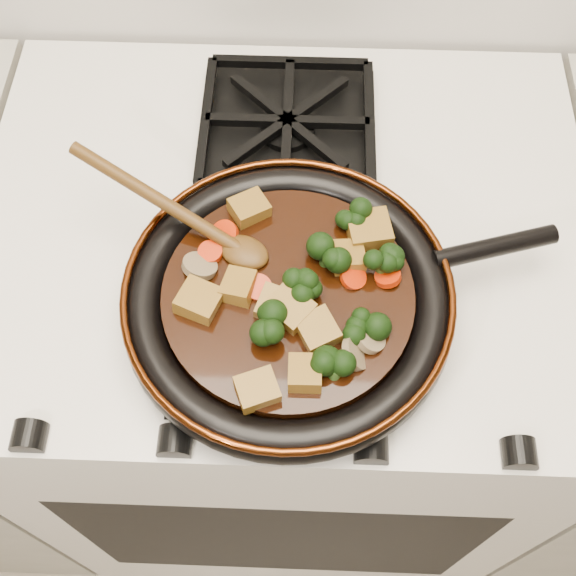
{
  "coord_description": "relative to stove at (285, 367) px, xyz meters",
  "views": [
    {
      "loc": [
        0.02,
        1.19,
        1.62
      ],
      "look_at": [
        0.01,
        1.56,
        0.97
      ],
      "focal_mm": 45.0,
      "sensor_mm": 36.0,
      "label": 1
    }
  ],
  "objects": [
    {
      "name": "stove",
      "position": [
        0.0,
        0.0,
        0.0
      ],
      "size": [
        0.76,
        0.6,
        0.9
      ],
      "primitive_type": "cube",
      "color": "silver",
      "rests_on": "ground"
    },
    {
      "name": "burner_grate_front",
      "position": [
        0.0,
        -0.14,
        0.46
      ],
      "size": [
        0.23,
        0.23,
        0.03
      ],
      "primitive_type": null,
      "color": "black",
      "rests_on": "stove"
    },
    {
      "name": "burner_grate_back",
      "position": [
        0.0,
        0.14,
        0.46
      ],
      "size": [
        0.23,
        0.23,
        0.03
      ],
      "primitive_type": null,
      "color": "black",
      "rests_on": "stove"
    },
    {
      "name": "skillet",
      "position": [
        0.01,
        -0.13,
        0.49
      ],
      "size": [
        0.47,
        0.36,
        0.05
      ],
      "rotation": [
        0.0,
        0.0,
        0.29
      ],
      "color": "black",
      "rests_on": "burner_grate_front"
    },
    {
      "name": "braising_sauce",
      "position": [
        0.01,
        -0.13,
        0.5
      ],
      "size": [
        0.27,
        0.27,
        0.02
      ],
      "primitive_type": "cylinder",
      "color": "black",
      "rests_on": "skillet"
    },
    {
      "name": "tofu_cube_0",
      "position": [
        -0.04,
        -0.13,
        0.52
      ],
      "size": [
        0.04,
        0.05,
        0.03
      ],
      "primitive_type": "cube",
      "rotation": [
        -0.11,
        0.1,
        1.32
      ],
      "color": "brown",
      "rests_on": "braising_sauce"
    },
    {
      "name": "tofu_cube_1",
      "position": [
        0.01,
        -0.15,
        0.52
      ],
      "size": [
        0.06,
        0.06,
        0.03
      ],
      "primitive_type": "cube",
      "rotation": [
        -0.07,
        -0.05,
        2.45
      ],
      "color": "brown",
      "rests_on": "braising_sauce"
    },
    {
      "name": "tofu_cube_2",
      "position": [
        0.1,
        -0.05,
        0.52
      ],
      "size": [
        0.05,
        0.05,
        0.03
      ],
      "primitive_type": "cube",
      "rotation": [
        0.02,
        -0.03,
        1.77
      ],
      "color": "brown",
      "rests_on": "braising_sauce"
    },
    {
      "name": "tofu_cube_3",
      "position": [
        0.04,
        -0.18,
        0.52
      ],
      "size": [
        0.05,
        0.05,
        0.02
      ],
      "primitive_type": "cube",
      "rotation": [
        -0.05,
        -0.03,
        2.06
      ],
      "color": "brown",
      "rests_on": "braising_sauce"
    },
    {
      "name": "tofu_cube_4",
      "position": [
        -0.02,
        -0.24,
        0.52
      ],
      "size": [
        0.05,
        0.05,
        0.02
      ],
      "primitive_type": "cube",
      "rotation": [
        0.05,
        0.01,
        0.38
      ],
      "color": "brown",
      "rests_on": "braising_sauce"
    },
    {
      "name": "tofu_cube_5",
      "position": [
        0.03,
        -0.22,
        0.52
      ],
      "size": [
        0.03,
        0.04,
        0.02
      ],
      "primitive_type": "cube",
      "rotation": [
        -0.02,
        0.1,
        1.58
      ],
      "color": "brown",
      "rests_on": "braising_sauce"
    },
    {
      "name": "tofu_cube_6",
      "position": [
        0.07,
        -0.09,
        0.52
      ],
      "size": [
        0.04,
        0.04,
        0.03
      ],
      "primitive_type": "cube",
      "rotation": [
        0.12,
        0.11,
        1.73
      ],
      "color": "brown",
      "rests_on": "braising_sauce"
    },
    {
      "name": "tofu_cube_7",
      "position": [
        -0.08,
        -0.15,
        0.52
      ],
      "size": [
        0.05,
        0.05,
        0.03
      ],
      "primitive_type": "cube",
      "rotation": [
        0.08,
        0.07,
        1.21
      ],
      "color": "brown",
      "rests_on": "braising_sauce"
    },
    {
      "name": "tofu_cube_8",
      "position": [
        -0.04,
        -0.03,
        0.52
      ],
      "size": [
        0.05,
        0.05,
        0.02
      ],
      "primitive_type": "cube",
      "rotation": [
        0.01,
        0.06,
        0.56
      ],
      "color": "brown",
      "rests_on": "braising_sauce"
    },
    {
      "name": "tofu_cube_9",
      "position": [
        -0.0,
        -0.15,
        0.52
      ],
      "size": [
        0.05,
        0.05,
        0.03
      ],
      "primitive_type": "cube",
      "rotation": [
        -0.11,
        -0.09,
        2.83
      ],
      "color": "brown",
      "rests_on": "braising_sauce"
    },
    {
      "name": "broccoli_floret_0",
      "position": [
        0.08,
        -0.04,
        0.52
      ],
      "size": [
        0.08,
        0.08,
        0.07
      ],
      "primitive_type": null,
      "rotation": [
        0.23,
        -0.02,
        2.22
      ],
      "color": "black",
      "rests_on": "braising_sauce"
    },
    {
      "name": "broccoli_floret_1",
      "position": [
        0.02,
        -0.14,
        0.52
      ],
      "size": [
        0.07,
        0.07,
        0.07
      ],
      "primitive_type": null,
      "rotation": [
        0.19,
        0.09,
        1.8
      ],
      "color": "black",
      "rests_on": "braising_sauce"
    },
    {
      "name": "broccoli_floret_2",
      "position": [
        0.05,
        -0.09,
        0.52
      ],
      "size": [
        0.08,
        0.08,
        0.08
      ],
      "primitive_type": null,
      "rotation": [
        -0.22,
        0.24,
        0.24
      ],
      "color": "black",
      "rests_on": "braising_sauce"
    },
    {
      "name": "broccoli_floret_3",
      "position": [
        0.0,
        -0.17,
        0.52
      ],
      "size": [
        0.09,
        0.09,
        0.07
      ],
      "primitive_type": null,
      "rotation": [
        0.17,
        0.19,
        2.54
      ],
      "color": "black",
      "rests_on": "braising_sauce"
    },
    {
      "name": "broccoli_floret_4",
      "position": [
        0.06,
        -0.22,
        0.52
      ],
      "size": [
        0.09,
        0.09,
        0.07
      ],
      "primitive_type": null,
      "rotation": [
        0.23,
        -0.07,
        2.39
      ],
      "color": "black",
      "rests_on": "braising_sauce"
    },
    {
      "name": "broccoli_floret_5",
      "position": [
        0.11,
        -0.1,
        0.52
      ],
      "size": [
        0.08,
        0.08,
        0.06
      ],
      "primitive_type": null,
      "rotation": [
        0.07,
        -0.04,
        2.35
      ],
      "color": "black",
      "rests_on": "braising_sauce"
    },
    {
      "name": "broccoli_floret_6",
      "position": [
        0.09,
        -0.17,
        0.52
      ],
      "size": [
        0.08,
        0.09,
        0.06
      ],
      "primitive_type": null,
      "rotation": [
        0.13,
        -0.01,
        0.69
      ],
      "color": "black",
      "rests_on": "braising_sauce"
    },
    {
      "name": "carrot_coin_0",
      "position": [
        -0.08,
        -0.09,
        0.51
      ],
      "size": [
        0.03,
        0.03,
        0.01
      ],
      "primitive_type": "cylinder",
      "rotation": [
        0.09,
        -0.07,
        0.0
      ],
      "color": "red",
      "rests_on": "braising_sauce"
    },
    {
      "name": "carrot_coin_1",
      "position": [
        0.08,
        -0.11,
        0.51
      ],
      "size": [
        0.03,
        0.03,
        0.02
      ],
      "primitive_type": "cylinder",
      "rotation": [
        0.21,
        0.34,
        0.0
      ],
      "color": "red",
      "rests_on": "braising_sauce"
    },
    {
      "name": "carrot_coin_2",
      "position": [
        0.12,
        -0.11,
        0.51
      ],
      "size": [
        0.03,
        0.03,
        0.02
      ],
      "primitive_type": "cylinder",
      "rotation": [
        -0.21,
        -0.25,
        0.0
      ],
      "color": "red",
      "rests_on": "braising_sauce"
    },
    {
      "name": "carrot_coin_3",
      "position": [
        -0.06,
        -0.06,
        0.51
      ],
      "size": [
        0.03,
        0.03,
        0.02
      ],
      "primitive_type": "cylinder",
      "rotation": [
        0.28,
        -0.33,
        0.0
      ],
      "color": "red",
      "rests_on": "braising_sauce"
    },
    {
      "name": "carrot_coin_4",
      "position": [
        -0.02,
        -0.13,
        0.51
      ],
      "size": [
        0.03,
        0.03,
        0.02
      ],
      "primitive_type": "cylinder",
      "rotation": [
        0.22,
        0.14,
        0.0
      ],
      "color": "red",
      "rests_on": "braising_sauce"
    },
    {
      "name": "mushroom_slice_0",
      "position": [
        0.08,
        -0.2,
        0.52
      ],
      "size": [
        0.03,
        0.04,
        0.03
      ],
      "primitive_type": "cylinder",
      "rotation": [
        0.91,
        0.0,
        1.66
      ],
      "color": "olive",
      "rests_on": "braising_sauce"
    },
    {
      "name": "mushroom_slice_1",
      "position": [
        -0.08,
        -0.11,
        0.52
      ],
      "size": [
        0.05,
        0.05,
        0.02
      ],
      "primitive_type": "cylinder",
      "rotation": [
        0.42,
        0.0,
        2.39
      ],
      "color": "olive",
      "rests_on": "braising_sauce"
    },
    {
      "name": "mushroom_slice_2",
      "position": [
        0.09,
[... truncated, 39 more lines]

